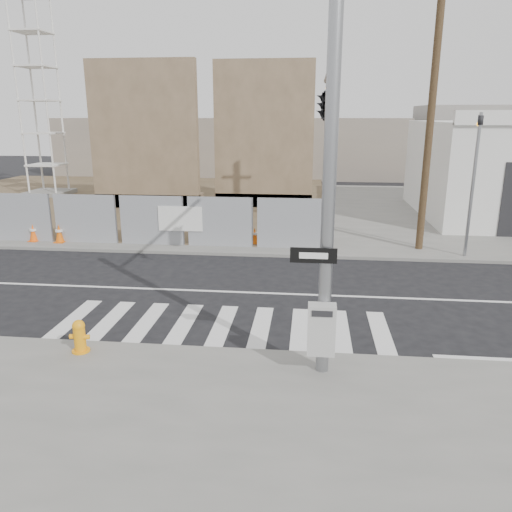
# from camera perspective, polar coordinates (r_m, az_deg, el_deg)

# --- Properties ---
(ground) EXTENTS (100.00, 100.00, 0.00)m
(ground) POSITION_cam_1_polar(r_m,az_deg,el_deg) (15.29, -2.23, -4.15)
(ground) COLOR black
(ground) RESTS_ON ground
(sidewalk_far) EXTENTS (50.00, 20.00, 0.12)m
(sidewalk_far) POSITION_cam_1_polar(r_m,az_deg,el_deg) (28.76, 1.86, 5.45)
(sidewalk_far) COLOR slate
(sidewalk_far) RESTS_ON ground
(signal_pole) EXTENTS (0.96, 5.87, 7.00)m
(signal_pole) POSITION_cam_1_polar(r_m,az_deg,el_deg) (12.18, 8.08, 13.62)
(signal_pole) COLOR gray
(signal_pole) RESTS_ON sidewalk_near
(far_signal_pole) EXTENTS (0.16, 0.20, 5.60)m
(far_signal_pole) POSITION_cam_1_polar(r_m,az_deg,el_deg) (19.78, 23.76, 9.46)
(far_signal_pole) COLOR gray
(far_signal_pole) RESTS_ON sidewalk_far
(chain_link_fence) EXTENTS (24.60, 0.04, 2.00)m
(chain_link_fence) POSITION_cam_1_polar(r_m,az_deg,el_deg) (23.10, -25.69, 4.01)
(chain_link_fence) COLOR gray
(chain_link_fence) RESTS_ON sidewalk_far
(concrete_wall_left) EXTENTS (6.00, 1.30, 8.00)m
(concrete_wall_left) POSITION_cam_1_polar(r_m,az_deg,el_deg) (28.85, -12.53, 11.76)
(concrete_wall_left) COLOR brown
(concrete_wall_left) RESTS_ON sidewalk_far
(concrete_wall_right) EXTENTS (5.50, 1.30, 8.00)m
(concrete_wall_right) POSITION_cam_1_polar(r_m,az_deg,el_deg) (28.48, 0.91, 12.08)
(concrete_wall_right) COLOR brown
(concrete_wall_right) RESTS_ON sidewalk_far
(crane_tower) EXTENTS (2.60, 2.60, 18.15)m
(crane_tower) POSITION_cam_1_polar(r_m,az_deg,el_deg) (35.82, -24.03, 20.61)
(crane_tower) COLOR slate
(crane_tower) RESTS_ON sidewalk_far
(utility_pole_right) EXTENTS (1.60, 0.28, 10.00)m
(utility_pole_right) POSITION_cam_1_polar(r_m,az_deg,el_deg) (20.19, 19.36, 14.91)
(utility_pole_right) COLOR #4A3922
(utility_pole_right) RESTS_ON sidewalk_far
(fire_hydrant) EXTENTS (0.49, 0.49, 0.75)m
(fire_hydrant) POSITION_cam_1_polar(r_m,az_deg,el_deg) (11.86, -19.52, -8.62)
(fire_hydrant) COLOR orange
(fire_hydrant) RESTS_ON sidewalk_near
(traffic_cone_b) EXTENTS (0.44, 0.44, 0.75)m
(traffic_cone_b) POSITION_cam_1_polar(r_m,az_deg,el_deg) (22.87, -24.10, 2.47)
(traffic_cone_b) COLOR #FF5B0D
(traffic_cone_b) RESTS_ON sidewalk_far
(traffic_cone_c) EXTENTS (0.41, 0.41, 0.77)m
(traffic_cone_c) POSITION_cam_1_polar(r_m,az_deg,el_deg) (22.22, -21.57, 2.41)
(traffic_cone_c) COLOR #E05C0B
(traffic_cone_c) RESTS_ON sidewalk_far
(traffic_cone_d) EXTENTS (0.46, 0.46, 0.72)m
(traffic_cone_d) POSITION_cam_1_polar(r_m,az_deg,el_deg) (20.32, -0.15, 2.29)
(traffic_cone_d) COLOR #FF630D
(traffic_cone_d) RESTS_ON sidewalk_far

